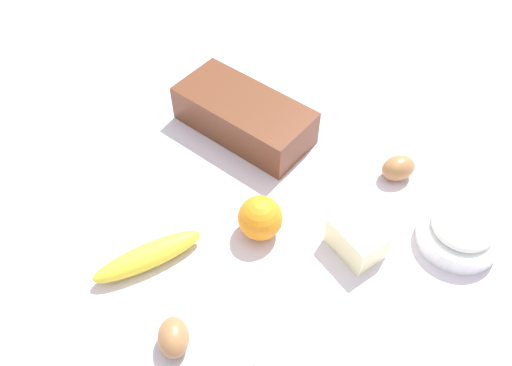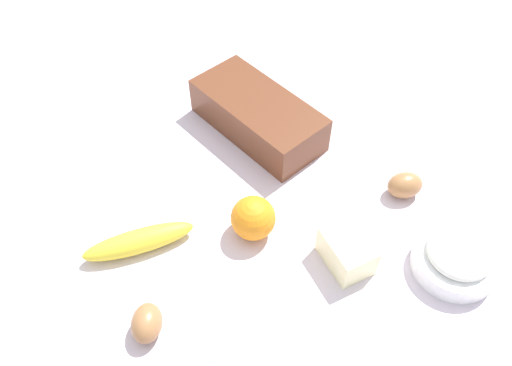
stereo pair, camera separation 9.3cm
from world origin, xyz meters
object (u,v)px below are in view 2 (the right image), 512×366
egg_near_butter (405,185)px  loaf_pan (258,114)px  orange_fruit (253,218)px  flour_bowl (457,258)px  banana (140,243)px  egg_beside_bowl (147,323)px  butter_block (347,251)px

egg_near_butter → loaf_pan: bearing=28.2°
orange_fruit → flour_bowl: bearing=-131.7°
banana → egg_near_butter: size_ratio=2.89×
egg_near_butter → egg_beside_bowl: (-0.02, 0.51, -0.00)m
loaf_pan → butter_block: (-0.35, 0.03, -0.01)m
butter_block → banana: bearing=56.9°
banana → orange_fruit: bearing=-108.1°
flour_bowl → egg_beside_bowl: (0.15, 0.48, -0.00)m
flour_bowl → banana: bearing=56.9°
banana → egg_near_butter: egg_near_butter is taller
egg_beside_bowl → butter_block: bearing=-98.0°
egg_beside_bowl → loaf_pan: bearing=-50.2°
butter_block → egg_beside_bowl: size_ratio=1.42×
loaf_pan → egg_beside_bowl: size_ratio=4.77×
butter_block → egg_beside_bowl: bearing=82.0°
loaf_pan → banana: bearing=103.6°
flour_bowl → orange_fruit: (0.23, 0.25, 0.01)m
orange_fruit → egg_near_butter: (-0.06, -0.28, -0.01)m
flour_bowl → butter_block: (0.10, 0.15, 0.00)m
egg_near_butter → banana: bearing=75.4°
flour_bowl → orange_fruit: size_ratio=1.79×
loaf_pan → orange_fruit: loaf_pan is taller
loaf_pan → banana: size_ratio=1.59×
banana → egg_beside_bowl: size_ratio=3.00×
orange_fruit → butter_block: (-0.13, -0.10, -0.01)m
loaf_pan → orange_fruit: size_ratio=3.88×
flour_bowl → egg_near_butter: size_ratio=2.12×
egg_beside_bowl → flour_bowl: bearing=-106.7°
orange_fruit → butter_block: size_ratio=0.87×
flour_bowl → egg_beside_bowl: size_ratio=2.20×
butter_block → egg_beside_bowl: 0.34m
egg_near_butter → orange_fruit: bearing=77.7°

